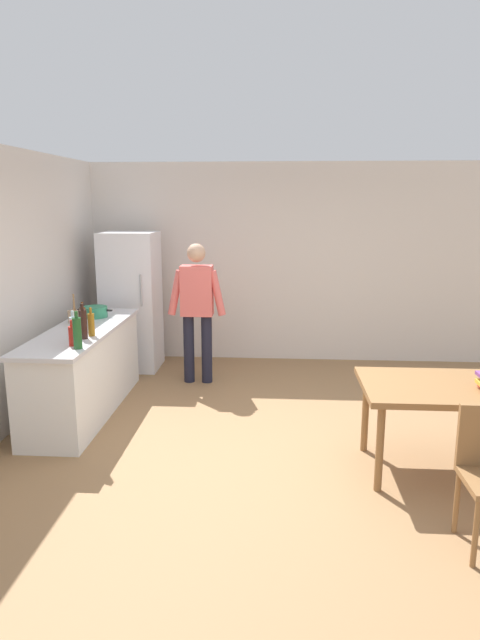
{
  "coord_description": "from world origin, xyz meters",
  "views": [
    {
      "loc": [
        -0.0,
        -4.58,
        2.19
      ],
      "look_at": [
        -0.37,
        0.95,
        0.98
      ],
      "focal_mm": 30.83,
      "sensor_mm": 36.0,
      "label": 1
    }
  ],
  "objects_px": {
    "dining_table": "(450,394)",
    "bottle_wine_green": "(77,333)",
    "bottle_sauce_red": "(72,336)",
    "utensil_jar": "(73,316)",
    "person": "(197,304)",
    "bottle_oil_amber": "(91,324)",
    "cooking_pot": "(95,312)",
    "bottle_wine_dark": "(83,324)",
    "bottle_water_clear": "(73,329)",
    "refrigerator": "(132,301)",
    "bottle_beer_brown": "(83,316)"
  },
  "relations": [
    {
      "from": "bottle_sauce_red",
      "to": "bottle_water_clear",
      "type": "bearing_deg",
      "value": 104.31
    },
    {
      "from": "dining_table",
      "to": "bottle_wine_green",
      "type": "xyz_separation_m",
      "value": [
        -3.16,
        0.34,
        0.37
      ]
    },
    {
      "from": "dining_table",
      "to": "bottle_water_clear",
      "type": "height_order",
      "value": "bottle_water_clear"
    },
    {
      "from": "person",
      "to": "bottle_oil_amber",
      "type": "relative_size",
      "value": 6.07
    },
    {
      "from": "person",
      "to": "bottle_wine_dark",
      "type": "bearing_deg",
      "value": -121.33
    },
    {
      "from": "refrigerator",
      "to": "bottle_wine_green",
      "type": "distance_m",
      "value": 2.37
    },
    {
      "from": "refrigerator",
      "to": "bottle_oil_amber",
      "type": "xyz_separation_m",
      "value": [
        0.11,
        -1.89,
        0.12
      ]
    },
    {
      "from": "refrigerator",
      "to": "cooking_pot",
      "type": "relative_size",
      "value": 4.5
    },
    {
      "from": "refrigerator",
      "to": "bottle_wine_green",
      "type": "height_order",
      "value": "refrigerator"
    },
    {
      "from": "utensil_jar",
      "to": "bottle_sauce_red",
      "type": "xyz_separation_m",
      "value": [
        0.33,
        -0.92,
        0.02
      ]
    },
    {
      "from": "cooking_pot",
      "to": "bottle_beer_brown",
      "type": "distance_m",
      "value": 0.47
    },
    {
      "from": "bottle_wine_green",
      "to": "bottle_water_clear",
      "type": "bearing_deg",
      "value": 118.57
    },
    {
      "from": "bottle_sauce_red",
      "to": "bottle_wine_green",
      "type": "relative_size",
      "value": 0.71
    },
    {
      "from": "dining_table",
      "to": "utensil_jar",
      "type": "distance_m",
      "value": 3.84
    },
    {
      "from": "refrigerator",
      "to": "bottle_wine_green",
      "type": "xyz_separation_m",
      "value": [
        0.14,
        -2.36,
        0.15
      ]
    },
    {
      "from": "person",
      "to": "bottle_oil_amber",
      "type": "bearing_deg",
      "value": -122.28
    },
    {
      "from": "person",
      "to": "bottle_water_clear",
      "type": "relative_size",
      "value": 5.67
    },
    {
      "from": "utensil_jar",
      "to": "bottle_water_clear",
      "type": "xyz_separation_m",
      "value": [
        0.3,
        -0.8,
        0.05
      ]
    },
    {
      "from": "bottle_water_clear",
      "to": "bottle_oil_amber",
      "type": "relative_size",
      "value": 1.07
    },
    {
      "from": "dining_table",
      "to": "bottle_wine_green",
      "type": "height_order",
      "value": "bottle_wine_green"
    },
    {
      "from": "dining_table",
      "to": "bottle_oil_amber",
      "type": "distance_m",
      "value": 3.31
    },
    {
      "from": "utensil_jar",
      "to": "bottle_beer_brown",
      "type": "distance_m",
      "value": 0.21
    },
    {
      "from": "refrigerator",
      "to": "cooking_pot",
      "type": "xyz_separation_m",
      "value": [
        -0.15,
        -1.01,
        0.06
      ]
    },
    {
      "from": "dining_table",
      "to": "bottle_beer_brown",
      "type": "bearing_deg",
      "value": 160.38
    },
    {
      "from": "cooking_pot",
      "to": "bottle_water_clear",
      "type": "distance_m",
      "value": 1.15
    },
    {
      "from": "bottle_sauce_red",
      "to": "cooking_pot",
      "type": "bearing_deg",
      "value": 99.38
    },
    {
      "from": "dining_table",
      "to": "bottle_sauce_red",
      "type": "height_order",
      "value": "bottle_sauce_red"
    },
    {
      "from": "utensil_jar",
      "to": "bottle_wine_dark",
      "type": "xyz_separation_m",
      "value": [
        0.34,
        -0.65,
        0.07
      ]
    },
    {
      "from": "bottle_water_clear",
      "to": "bottle_oil_amber",
      "type": "height_order",
      "value": "bottle_water_clear"
    },
    {
      "from": "dining_table",
      "to": "bottle_oil_amber",
      "type": "height_order",
      "value": "bottle_oil_amber"
    },
    {
      "from": "cooking_pot",
      "to": "refrigerator",
      "type": "bearing_deg",
      "value": 81.57
    },
    {
      "from": "utensil_jar",
      "to": "bottle_beer_brown",
      "type": "xyz_separation_m",
      "value": [
        0.15,
        -0.13,
        0.03
      ]
    },
    {
      "from": "refrigerator",
      "to": "utensil_jar",
      "type": "relative_size",
      "value": 5.62
    },
    {
      "from": "dining_table",
      "to": "refrigerator",
      "type": "bearing_deg",
      "value": 140.71
    },
    {
      "from": "refrigerator",
      "to": "person",
      "type": "xyz_separation_m",
      "value": [
        0.95,
        -0.55,
        0.08
      ]
    },
    {
      "from": "person",
      "to": "utensil_jar",
      "type": "relative_size",
      "value": 5.31
    },
    {
      "from": "dining_table",
      "to": "bottle_water_clear",
      "type": "distance_m",
      "value": 3.34
    },
    {
      "from": "dining_table",
      "to": "utensil_jar",
      "type": "bearing_deg",
      "value": 159.29
    },
    {
      "from": "refrigerator",
      "to": "bottle_sauce_red",
      "type": "xyz_separation_m",
      "value": [
        0.06,
        -2.27,
        0.1
      ]
    },
    {
      "from": "dining_table",
      "to": "bottle_wine_green",
      "type": "relative_size",
      "value": 4.12
    },
    {
      "from": "bottle_wine_dark",
      "to": "bottle_wine_green",
      "type": "bearing_deg",
      "value": -78.26
    },
    {
      "from": "refrigerator",
      "to": "person",
      "type": "distance_m",
      "value": 1.1
    },
    {
      "from": "utensil_jar",
      "to": "bottle_wine_green",
      "type": "xyz_separation_m",
      "value": [
        0.42,
        -1.01,
        0.07
      ]
    },
    {
      "from": "person",
      "to": "cooking_pot",
      "type": "distance_m",
      "value": 1.19
    },
    {
      "from": "bottle_wine_green",
      "to": "refrigerator",
      "type": "bearing_deg",
      "value": 93.46
    },
    {
      "from": "dining_table",
      "to": "bottle_oil_amber",
      "type": "relative_size",
      "value": 5.0
    },
    {
      "from": "utensil_jar",
      "to": "cooking_pot",
      "type": "bearing_deg",
      "value": 69.34
    },
    {
      "from": "bottle_sauce_red",
      "to": "bottle_wine_green",
      "type": "distance_m",
      "value": 0.13
    },
    {
      "from": "bottle_wine_dark",
      "to": "bottle_sauce_red",
      "type": "bearing_deg",
      "value": -92.22
    },
    {
      "from": "bottle_beer_brown",
      "to": "bottle_wine_green",
      "type": "xyz_separation_m",
      "value": [
        0.26,
        -0.88,
        0.04
      ]
    }
  ]
}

